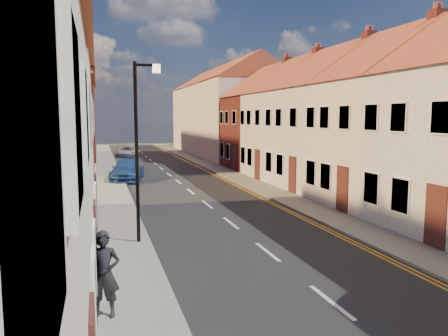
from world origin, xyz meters
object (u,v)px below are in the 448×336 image
car_distant (127,151)px  pedestrian_left_b (104,274)px  lamppost (139,141)px  car_far (128,170)px

car_distant → pedestrian_left_b: 40.82m
lamppost → car_far: size_ratio=1.21×
car_distant → pedestrian_left_b: (-3.08, -40.70, 0.50)m
lamppost → car_distant: bearing=87.1°
car_far → car_distant: (1.18, 19.21, -0.18)m
car_distant → pedestrian_left_b: pedestrian_left_b is taller
lamppost → car_distant: 35.36m
car_far → pedestrian_left_b: bearing=-84.7°
lamppost → car_far: 16.23m
pedestrian_left_b → car_far: bearing=97.8°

